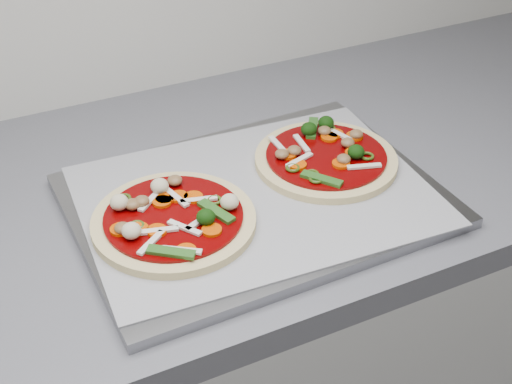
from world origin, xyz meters
name	(u,v)px	position (x,y,z in m)	size (l,w,h in m)	color
baking_tray	(256,201)	(0.48, 1.22, 0.91)	(0.48, 0.35, 0.02)	gray
parchment	(256,195)	(0.48, 1.22, 0.92)	(0.46, 0.33, 0.00)	gray
pizza_left	(173,219)	(0.36, 1.20, 0.93)	(0.27, 0.27, 0.04)	#D5BF84
pizza_right	(326,157)	(0.60, 1.24, 0.93)	(0.24, 0.24, 0.03)	#D5BF84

